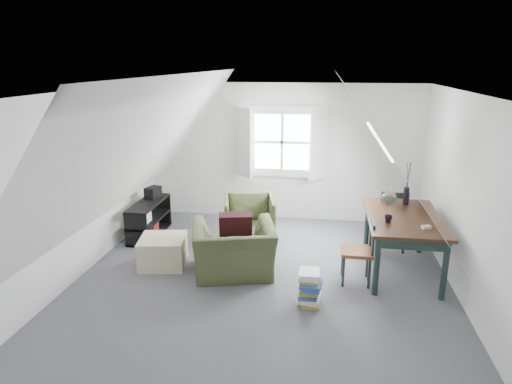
% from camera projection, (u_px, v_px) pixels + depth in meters
% --- Properties ---
extents(floor, '(5.50, 5.50, 0.00)m').
position_uv_depth(floor, '(261.00, 284.00, 6.07)').
color(floor, '#535358').
rests_on(floor, ground).
extents(ceiling, '(5.50, 5.50, 0.00)m').
position_uv_depth(ceiling, '(261.00, 93.00, 5.38)').
color(ceiling, white).
rests_on(ceiling, wall_back).
extents(wall_back, '(5.00, 0.00, 5.00)m').
position_uv_depth(wall_back, '(282.00, 153.00, 8.33)').
color(wall_back, white).
rests_on(wall_back, ground).
extents(wall_front, '(5.00, 0.00, 5.00)m').
position_uv_depth(wall_front, '(204.00, 307.00, 3.11)').
color(wall_front, white).
rests_on(wall_front, ground).
extents(wall_left, '(0.00, 5.50, 5.50)m').
position_uv_depth(wall_left, '(76.00, 187.00, 6.09)').
color(wall_left, white).
rests_on(wall_left, ground).
extents(wall_right, '(0.00, 5.50, 5.50)m').
position_uv_depth(wall_right, '(471.00, 204.00, 5.36)').
color(wall_right, white).
rests_on(wall_right, ground).
extents(slope_left, '(3.19, 5.50, 4.48)m').
position_uv_depth(slope_left, '(141.00, 150.00, 5.80)').
color(slope_left, white).
rests_on(slope_left, wall_left).
extents(slope_right, '(3.19, 5.50, 4.48)m').
position_uv_depth(slope_right, '(392.00, 157.00, 5.35)').
color(slope_right, white).
rests_on(slope_right, wall_right).
extents(dormer_window, '(1.71, 0.35, 1.30)m').
position_uv_depth(dormer_window, '(282.00, 143.00, 8.21)').
color(dormer_window, white).
rests_on(dormer_window, wall_back).
extents(skylight, '(0.35, 0.75, 0.47)m').
position_uv_depth(skylight, '(380.00, 141.00, 6.60)').
color(skylight, white).
rests_on(skylight, slope_right).
extents(armchair_near, '(1.31, 1.21, 0.72)m').
position_uv_depth(armchair_near, '(234.00, 274.00, 6.38)').
color(armchair_near, '#3D4727').
rests_on(armchair_near, floor).
extents(armchair_far, '(0.95, 0.96, 0.75)m').
position_uv_depth(armchair_far, '(249.00, 240.00, 7.58)').
color(armchair_far, '#3D4727').
rests_on(armchair_far, floor).
extents(throw_pillow, '(0.50, 0.36, 0.47)m').
position_uv_depth(throw_pillow, '(236.00, 228.00, 6.35)').
color(throw_pillow, black).
rests_on(throw_pillow, armchair_near).
extents(ottoman, '(0.73, 0.73, 0.42)m').
position_uv_depth(ottoman, '(163.00, 251.00, 6.60)').
color(ottoman, '#C0B490').
rests_on(ottoman, floor).
extents(dining_table, '(0.99, 1.65, 0.83)m').
position_uv_depth(dining_table, '(403.00, 224.00, 6.25)').
color(dining_table, black).
rests_on(dining_table, floor).
extents(demijohn, '(0.21, 0.21, 0.30)m').
position_uv_depth(demijohn, '(389.00, 198.00, 6.64)').
color(demijohn, silver).
rests_on(demijohn, dining_table).
extents(vase_twigs, '(0.08, 0.09, 0.64)m').
position_uv_depth(vase_twigs, '(406.00, 195.00, 6.69)').
color(vase_twigs, black).
rests_on(vase_twigs, dining_table).
extents(cup, '(0.13, 0.13, 0.10)m').
position_uv_depth(cup, '(388.00, 223.00, 5.98)').
color(cup, black).
rests_on(cup, dining_table).
extents(paper_box, '(0.13, 0.11, 0.04)m').
position_uv_depth(paper_box, '(426.00, 227.00, 5.76)').
color(paper_box, white).
rests_on(paper_box, dining_table).
extents(dining_chair_far, '(0.46, 0.46, 0.98)m').
position_uv_depth(dining_chair_far, '(392.00, 218.00, 7.07)').
color(dining_chair_far, brown).
rests_on(dining_chair_far, floor).
extents(dining_chair_near, '(0.41, 0.41, 0.87)m').
position_uv_depth(dining_chair_near, '(359.00, 250.00, 6.02)').
color(dining_chair_near, brown).
rests_on(dining_chair_near, floor).
extents(media_shelf, '(0.38, 1.14, 0.58)m').
position_uv_depth(media_shelf, '(148.00, 221.00, 7.69)').
color(media_shelf, black).
rests_on(media_shelf, floor).
extents(electronics_box, '(0.25, 0.30, 0.21)m').
position_uv_depth(electronics_box, '(153.00, 193.00, 7.85)').
color(electronics_box, black).
rests_on(electronics_box, media_shelf).
extents(magazine_stack, '(0.31, 0.37, 0.42)m').
position_uv_depth(magazine_stack, '(310.00, 288.00, 5.54)').
color(magazine_stack, '#B29933').
rests_on(magazine_stack, floor).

